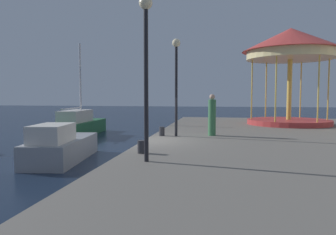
% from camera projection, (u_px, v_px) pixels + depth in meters
% --- Properties ---
extents(ground_plane, '(120.00, 120.00, 0.00)m').
position_uv_depth(ground_plane, '(145.00, 159.00, 12.74)').
color(ground_plane, '#162338').
extents(sailboat_green, '(2.16, 6.80, 5.97)m').
position_uv_depth(sailboat_green, '(76.00, 126.00, 19.98)').
color(sailboat_green, '#236638').
rests_on(sailboat_green, ground).
extents(motorboat_grey, '(2.17, 4.41, 1.53)m').
position_uv_depth(motorboat_grey, '(61.00, 147.00, 12.34)').
color(motorboat_grey, gray).
rests_on(motorboat_grey, ground).
extents(carousel, '(5.78, 5.78, 5.86)m').
position_uv_depth(carousel, '(290.00, 52.00, 19.09)').
color(carousel, '#B23333').
rests_on(carousel, quay_dock).
extents(lamp_post_near_edge, '(0.36, 0.36, 4.40)m').
position_uv_depth(lamp_post_near_edge, '(146.00, 50.00, 8.32)').
color(lamp_post_near_edge, black).
rests_on(lamp_post_near_edge, quay_dock).
extents(lamp_post_mid_promenade, '(0.36, 0.36, 4.23)m').
position_uv_depth(lamp_post_mid_promenade, '(176.00, 70.00, 13.62)').
color(lamp_post_mid_promenade, black).
rests_on(lamp_post_mid_promenade, quay_dock).
extents(bollard_north, '(0.24, 0.24, 0.40)m').
position_uv_depth(bollard_north, '(162.00, 131.00, 13.92)').
color(bollard_north, '#2D2D33').
rests_on(bollard_north, quay_dock).
extents(bollard_south, '(0.24, 0.24, 0.40)m').
position_uv_depth(bollard_south, '(141.00, 147.00, 9.72)').
color(bollard_south, '#2D2D33').
rests_on(bollard_south, quay_dock).
extents(person_by_the_water, '(0.34, 0.34, 1.85)m').
position_uv_depth(person_by_the_water, '(212.00, 116.00, 13.97)').
color(person_by_the_water, '#387247').
rests_on(person_by_the_water, quay_dock).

